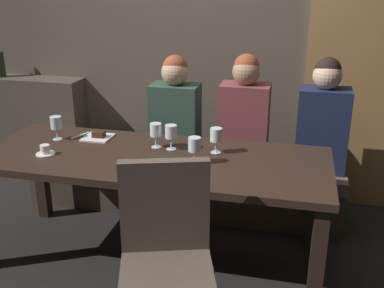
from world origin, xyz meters
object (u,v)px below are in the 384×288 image
(diner_redhead, at_px, (175,111))
(espresso_cup, at_px, (45,151))
(wine_glass_far_left, at_px, (56,123))
(banquette_bench, at_px, (181,184))
(wine_glass_near_left, at_px, (156,130))
(dining_table, at_px, (153,169))
(wine_glass_end_right, at_px, (195,145))
(dessert_plate, at_px, (98,136))
(wine_glass_near_right, at_px, (171,132))
(fork_on_table, at_px, (80,135))
(wine_bottle_dark_red, at_px, (0,63))
(wine_glass_center_front, at_px, (216,136))
(chair_near_side, at_px, (166,250))
(diner_bearded, at_px, (245,113))
(diner_far_end, at_px, (323,118))

(diner_redhead, xyz_separation_m, espresso_cup, (-0.62, -0.83, -0.07))
(diner_redhead, distance_m, wine_glass_far_left, 0.88)
(banquette_bench, distance_m, wine_glass_near_left, 0.83)
(dining_table, distance_m, wine_glass_end_right, 0.35)
(diner_redhead, relative_size, dessert_plate, 4.26)
(wine_glass_near_right, xyz_separation_m, fork_on_table, (-0.70, 0.11, -0.11))
(wine_bottle_dark_red, height_order, wine_glass_center_front, wine_bottle_dark_red)
(dessert_plate, bearing_deg, chair_near_side, -51.14)
(banquette_bench, bearing_deg, diner_bearded, 2.50)
(diner_redhead, bearing_deg, diner_far_end, 2.11)
(wine_bottle_dark_red, height_order, espresso_cup, wine_bottle_dark_red)
(wine_glass_end_right, bearing_deg, espresso_cup, -175.25)
(fork_on_table, bearing_deg, diner_redhead, 57.35)
(dining_table, distance_m, fork_on_table, 0.67)
(wine_glass_near_right, bearing_deg, wine_glass_end_right, -44.16)
(wine_glass_near_right, bearing_deg, diner_bearded, 55.56)
(banquette_bench, height_order, wine_glass_end_right, wine_glass_end_right)
(wine_bottle_dark_red, height_order, dessert_plate, wine_bottle_dark_red)
(wine_glass_far_left, height_order, wine_glass_end_right, same)
(wine_glass_far_left, relative_size, wine_glass_center_front, 1.00)
(wine_glass_near_right, xyz_separation_m, dessert_plate, (-0.55, 0.09, -0.10))
(wine_glass_near_right, bearing_deg, wine_glass_near_left, 173.11)
(wine_glass_center_front, bearing_deg, wine_glass_far_left, -179.80)
(chair_near_side, bearing_deg, fork_on_table, 133.27)
(wine_glass_end_right, xyz_separation_m, dessert_plate, (-0.75, 0.29, -0.10))
(wine_bottle_dark_red, distance_m, fork_on_table, 1.41)
(wine_glass_center_front, distance_m, wine_glass_end_right, 0.22)
(wine_glass_near_right, relative_size, fork_on_table, 0.96)
(wine_glass_far_left, xyz_separation_m, dessert_plate, (0.26, 0.09, -0.10))
(diner_redhead, distance_m, diner_far_end, 1.09)
(wine_glass_end_right, xyz_separation_m, fork_on_table, (-0.90, 0.30, -0.11))
(chair_near_side, distance_m, dessert_plate, 1.24)
(espresso_cup, distance_m, fork_on_table, 0.38)
(wine_bottle_dark_red, bearing_deg, espresso_cup, -46.99)
(diner_redhead, distance_m, wine_glass_end_right, 0.81)
(wine_glass_end_right, distance_m, wine_glass_near_left, 0.37)
(diner_bearded, bearing_deg, diner_redhead, -176.59)
(wine_bottle_dark_red, bearing_deg, diner_bearded, -7.65)
(chair_near_side, xyz_separation_m, wine_glass_far_left, (-1.03, 0.87, 0.30))
(fork_on_table, bearing_deg, chair_near_side, -27.18)
(dining_table, height_order, banquette_bench, dining_table)
(wine_glass_center_front, height_order, espresso_cup, wine_glass_center_front)
(wine_glass_near_left, distance_m, dessert_plate, 0.47)
(espresso_cup, xyz_separation_m, fork_on_table, (0.05, 0.38, -0.02))
(dining_table, xyz_separation_m, diner_far_end, (1.04, 0.73, 0.19))
(wine_glass_near_right, bearing_deg, wine_bottle_dark_red, 154.21)
(diner_far_end, relative_size, wine_glass_far_left, 5.05)
(wine_glass_center_front, relative_size, wine_glass_near_left, 1.00)
(diner_bearded, bearing_deg, espresso_cup, -143.25)
(banquette_bench, bearing_deg, dining_table, -90.00)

